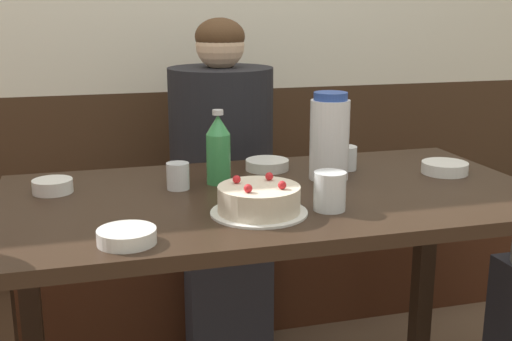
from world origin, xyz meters
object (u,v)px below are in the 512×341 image
object	(u,v)px
water_pitcher	(329,137)
glass_shot_small	(344,158)
bench_seat	(213,264)
glass_water_tall	(178,176)
bowl_soup_white	(127,236)
glass_tumbler_short	(330,191)
person_grey_tee	(223,191)
birthday_cake	(259,200)
soju_bottle	(218,149)
bowl_rice_small	(445,168)
bowl_side_dish	(267,165)
bowl_sauce_shallow	(53,186)

from	to	relation	value
water_pitcher	glass_shot_small	world-z (taller)	water_pitcher
bench_seat	glass_water_tall	distance (m)	0.96
bench_seat	bowl_soup_white	world-z (taller)	bowl_soup_white
glass_water_tall	glass_tumbler_short	xyz separation A→B (m)	(0.33, -0.28, 0.01)
person_grey_tee	glass_tumbler_short	bearing A→B (deg)	5.72
birthday_cake	soju_bottle	size ratio (longest dim) A/B	1.12
birthday_cake	bowl_rice_small	bearing A→B (deg)	19.06
bowl_side_dish	bowl_rice_small	bearing A→B (deg)	-20.42
bowl_soup_white	bowl_sauce_shallow	xyz separation A→B (m)	(-0.16, 0.44, 0.00)
bowl_sauce_shallow	water_pitcher	bearing A→B (deg)	-4.73
birthday_cake	bench_seat	bearing A→B (deg)	84.94
soju_bottle	person_grey_tee	bearing A→B (deg)	76.26
bowl_rice_small	bowl_sauce_shallow	size ratio (longest dim) A/B	1.29
person_grey_tee	bench_seat	bearing A→B (deg)	-179.08
soju_bottle	bowl_side_dish	bearing A→B (deg)	32.51
water_pitcher	soju_bottle	size ratio (longest dim) A/B	1.20
birthday_cake	glass_shot_small	size ratio (longest dim) A/B	3.00
birthday_cake	bowl_sauce_shallow	distance (m)	0.58
bowl_sauce_shallow	glass_tumbler_short	distance (m)	0.74
soju_bottle	bowl_sauce_shallow	xyz separation A→B (m)	(-0.45, 0.03, -0.08)
bench_seat	bowl_rice_small	world-z (taller)	bowl_rice_small
bowl_side_dish	soju_bottle	bearing A→B (deg)	-147.49
glass_water_tall	person_grey_tee	distance (m)	0.63
birthday_cake	bowl_side_dish	xyz separation A→B (m)	(0.14, 0.40, -0.02)
birthday_cake	water_pitcher	xyz separation A→B (m)	(0.28, 0.26, 0.09)
bowl_rice_small	bench_seat	bearing A→B (deg)	125.27
glass_tumbler_short	bench_seat	bearing A→B (deg)	94.82
bowl_soup_white	person_grey_tee	size ratio (longest dim) A/B	0.10
water_pitcher	bowl_side_dish	distance (m)	0.23
bowl_sauce_shallow	glass_tumbler_short	bearing A→B (deg)	-27.29
bowl_soup_white	soju_bottle	bearing A→B (deg)	54.97
glass_shot_small	soju_bottle	bearing A→B (deg)	-172.45
glass_water_tall	bench_seat	bearing A→B (deg)	71.73
bowl_rice_small	bowl_sauce_shallow	world-z (taller)	bowl_sauce_shallow
birthday_cake	bowl_sauce_shallow	size ratio (longest dim) A/B	2.21
water_pitcher	bowl_sauce_shallow	bearing A→B (deg)	175.27
bench_seat	person_grey_tee	distance (m)	0.41
birthday_cake	person_grey_tee	xyz separation A→B (m)	(0.09, 0.80, -0.21)
soju_bottle	glass_tumbler_short	bearing A→B (deg)	-56.22
bowl_side_dish	person_grey_tee	distance (m)	0.45
water_pitcher	bowl_rice_small	world-z (taller)	water_pitcher
glass_water_tall	person_grey_tee	world-z (taller)	person_grey_tee
water_pitcher	person_grey_tee	size ratio (longest dim) A/B	0.21
glass_water_tall	glass_shot_small	bearing A→B (deg)	8.71
bowl_soup_white	glass_water_tall	xyz separation A→B (m)	(0.17, 0.38, 0.02)
soju_bottle	bowl_side_dish	xyz separation A→B (m)	(0.17, 0.11, -0.08)
water_pitcher	person_grey_tee	xyz separation A→B (m)	(-0.19, 0.55, -0.30)
birthday_cake	bowl_rice_small	distance (m)	0.67
bowl_soup_white	person_grey_tee	xyz separation A→B (m)	(0.41, 0.92, -0.19)
bowl_sauce_shallow	bowl_soup_white	bearing A→B (deg)	-69.92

